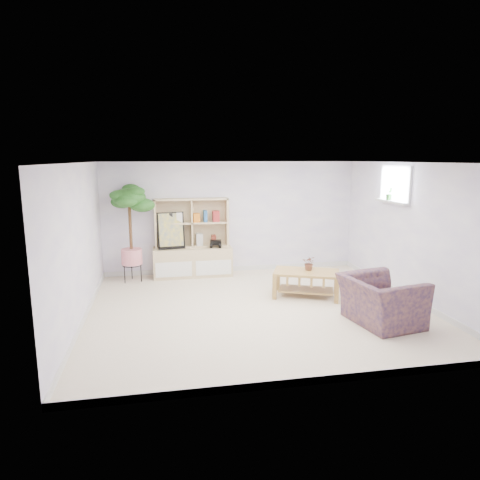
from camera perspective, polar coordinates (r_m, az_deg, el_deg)
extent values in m
cube|color=beige|center=(7.22, 2.30, -9.14)|extent=(5.50, 5.00, 0.01)
cube|color=silver|center=(6.79, 2.46, 10.27)|extent=(5.50, 5.00, 0.01)
cube|color=silver|center=(9.33, -1.10, 3.03)|extent=(5.50, 0.01, 2.40)
cube|color=silver|center=(4.57, 9.51, -5.39)|extent=(5.50, 0.01, 2.40)
cube|color=silver|center=(6.84, -20.69, -0.54)|extent=(0.01, 5.00, 2.40)
cube|color=silver|center=(7.98, 21.99, 0.92)|extent=(0.01, 5.00, 2.40)
cube|color=silver|center=(8.39, 19.56, 4.84)|extent=(0.14, 1.00, 0.04)
imported|color=#216021|center=(7.84, 9.25, -3.04)|extent=(0.32, 0.31, 0.27)
imported|color=#12123F|center=(6.82, 18.28, -7.29)|extent=(1.13, 1.25, 0.82)
imported|color=#145513|center=(8.46, 19.29, 5.86)|extent=(0.14, 0.12, 0.24)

